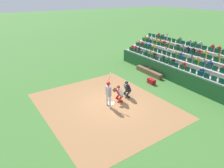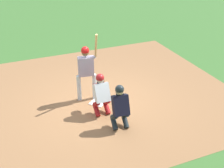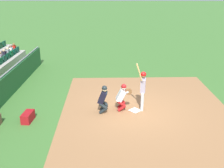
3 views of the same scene
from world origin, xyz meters
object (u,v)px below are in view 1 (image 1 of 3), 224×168
home_plate_marker (111,103)px  dugout_bench (149,72)px  water_bottle_on_bench (149,68)px  catcher_crouching (119,92)px  batter_at_plate (108,91)px  equipment_duffel_bag (151,81)px  home_plate_umpire (127,88)px

home_plate_marker → dugout_bench: bearing=-64.5°
home_plate_marker → water_bottle_on_bench: size_ratio=1.84×
water_bottle_on_bench → catcher_crouching: bearing=118.8°
catcher_crouching → water_bottle_on_bench: size_ratio=5.37×
batter_at_plate → home_plate_marker: bearing=-55.5°
dugout_bench → home_plate_marker: bearing=115.5°
home_plate_marker → water_bottle_on_bench: 6.55m
water_bottle_on_bench → batter_at_plate: bearing=116.3°
equipment_duffel_bag → batter_at_plate: bearing=109.5°
dugout_bench → water_bottle_on_bench: size_ratio=13.13×
catcher_crouching → equipment_duffel_bag: catcher_crouching is taller
dugout_bench → home_plate_umpire: bearing=120.7°
home_plate_marker → home_plate_umpire: (0.17, -1.43, 0.69)m
equipment_duffel_bag → dugout_bench: bearing=-31.2°
water_bottle_on_bench → home_plate_umpire: bearing=121.0°
batter_at_plate → dugout_bench: size_ratio=0.72×
water_bottle_on_bench → home_plate_marker: bearing=115.8°
home_plate_marker → catcher_crouching: (-0.07, -0.59, 0.70)m
home_plate_umpire → equipment_duffel_bag: 3.30m
water_bottle_on_bench → equipment_duffel_bag: (-1.78, 1.31, -0.36)m
batter_at_plate → dugout_bench: batter_at_plate is taller
home_plate_marker → dugout_bench: size_ratio=0.14×
batter_at_plate → catcher_crouching: bearing=-80.1°
home_plate_marker → home_plate_umpire: bearing=-83.3°
catcher_crouching → dugout_bench: catcher_crouching is taller
dugout_bench → catcher_crouching: bearing=118.5°
catcher_crouching → dugout_bench: 5.97m
equipment_duffel_bag → water_bottle_on_bench: bearing=-31.5°
batter_at_plate → home_plate_umpire: 1.86m
equipment_duffel_bag → home_plate_umpire: bearing=110.5°
catcher_crouching → dugout_bench: (2.84, -5.22, -0.49)m
home_plate_marker → catcher_crouching: size_ratio=0.34×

